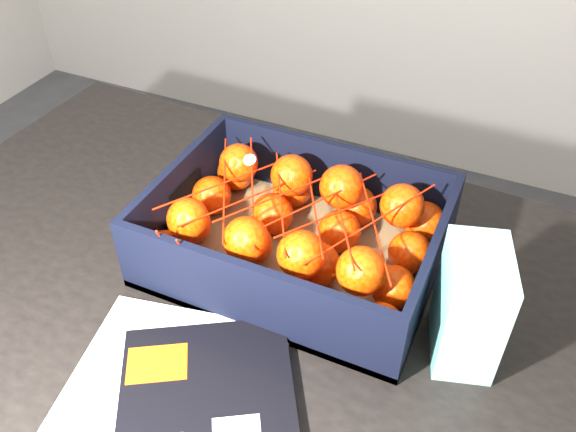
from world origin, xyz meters
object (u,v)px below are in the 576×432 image
at_px(table, 242,330).
at_px(produce_crate, 296,241).
at_px(magazine_stack, 178,409).
at_px(retail_carton, 470,306).

relative_size(table, produce_crate, 2.99).
bearing_deg(table, magazine_stack, -81.43).
bearing_deg(retail_carton, table, 168.05).
bearing_deg(retail_carton, magazine_stack, -156.70).
bearing_deg(produce_crate, table, -121.21).
relative_size(magazine_stack, produce_crate, 0.91).
xyz_separation_m(produce_crate, retail_carton, (0.26, -0.06, 0.05)).
relative_size(table, magazine_stack, 3.29).
xyz_separation_m(table, magazine_stack, (0.03, -0.21, 0.11)).
distance_m(magazine_stack, produce_crate, 0.30).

